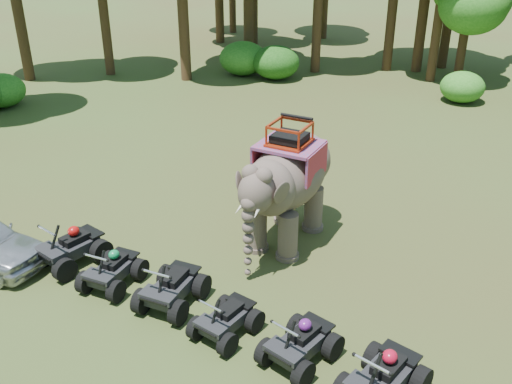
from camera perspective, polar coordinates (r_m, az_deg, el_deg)
ground at (r=15.78m, az=-2.36°, el=-7.84°), size 110.00×110.00×0.00m
elephant at (r=16.34m, az=3.13°, el=0.91°), size 2.28×4.55×3.70m
atv_0 at (r=16.51m, az=-18.11°, el=-4.81°), size 1.55×1.98×1.36m
atv_1 at (r=15.34m, az=-14.24°, el=-7.14°), size 1.42×1.79×1.21m
atv_2 at (r=14.34m, az=-8.46°, el=-8.91°), size 1.53×1.93×1.31m
atv_3 at (r=13.35m, az=-3.03°, el=-12.10°), size 1.25×1.64×1.15m
atv_4 at (r=12.68m, az=4.47°, el=-14.33°), size 1.47×1.85×1.25m
atv_5 at (r=12.09m, az=12.71°, el=-17.16°), size 1.58×2.00×1.35m
tree_0 at (r=34.83m, az=20.29°, el=15.75°), size 4.66×4.66×6.66m
tree_26 at (r=35.16m, az=-15.07°, el=17.67°), size 5.63×5.63×8.04m
tree_39 at (r=34.17m, az=17.82°, el=16.44°), size 5.09×5.09×7.27m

